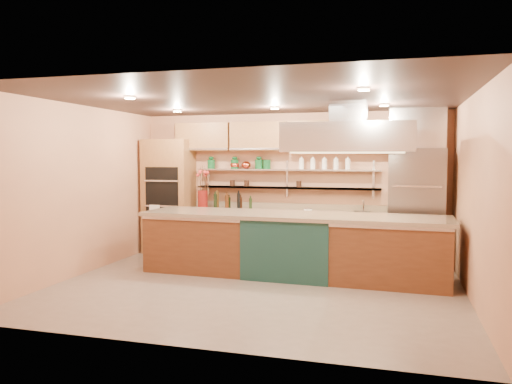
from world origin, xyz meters
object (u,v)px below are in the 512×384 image
(refrigerator, at_px, (416,208))
(kitchen_scale, at_px, (308,209))
(island, at_px, (291,245))
(copper_kettle, at_px, (246,165))
(flower_vase, at_px, (203,199))
(green_canister, at_px, (267,164))

(refrigerator, xyz_separation_m, kitchen_scale, (-1.93, 0.01, -0.08))
(island, height_order, copper_kettle, copper_kettle)
(island, bearing_deg, flower_vase, 149.90)
(island, height_order, green_canister, green_canister)
(refrigerator, relative_size, island, 0.43)
(copper_kettle, bearing_deg, kitchen_scale, -9.71)
(green_canister, bearing_deg, kitchen_scale, -14.34)
(refrigerator, relative_size, kitchen_scale, 14.85)
(kitchen_scale, height_order, copper_kettle, copper_kettle)
(kitchen_scale, height_order, green_canister, green_canister)
(kitchen_scale, bearing_deg, refrigerator, -11.26)
(kitchen_scale, relative_size, copper_kettle, 0.76)
(island, distance_m, kitchen_scale, 1.39)
(flower_vase, xyz_separation_m, kitchen_scale, (2.12, 0.00, -0.14))
(refrigerator, distance_m, island, 2.42)
(island, relative_size, kitchen_scale, 34.64)
(copper_kettle, bearing_deg, flower_vase, -165.31)
(flower_vase, distance_m, green_canister, 1.46)
(kitchen_scale, xyz_separation_m, copper_kettle, (-1.29, 0.22, 0.82))
(island, bearing_deg, refrigerator, 35.41)
(refrigerator, bearing_deg, kitchen_scale, 179.70)
(flower_vase, bearing_deg, green_canister, 9.87)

